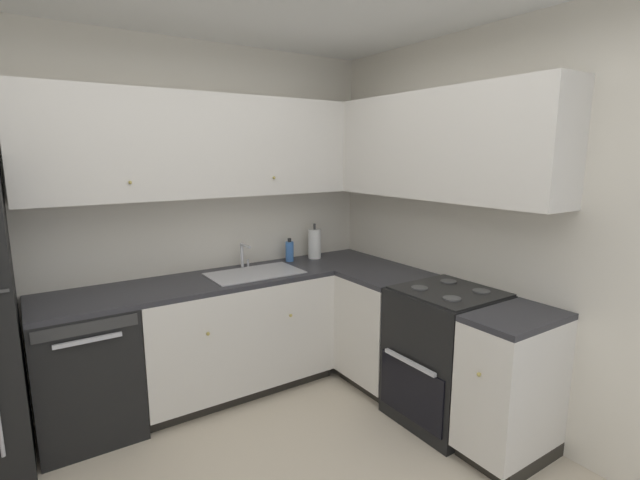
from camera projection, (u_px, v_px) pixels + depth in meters
wall_back at (162, 222)px, 3.37m from camera, size 3.54×0.05×2.60m
wall_right at (527, 234)px, 2.85m from camera, size 0.05×3.65×2.60m
dishwasher at (86, 370)px, 2.93m from camera, size 0.60×0.63×0.86m
lower_cabinets_back at (235, 335)px, 3.49m from camera, size 1.43×0.62×0.86m
countertop_back at (232, 278)px, 3.40m from camera, size 2.63×0.60×0.03m
lower_cabinets_right at (428, 351)px, 3.21m from camera, size 0.62×1.55×0.86m
countertop_right at (431, 289)px, 3.13m from camera, size 0.60×1.55×0.03m
oven_range at (446, 355)px, 3.09m from camera, size 0.68×0.62×1.05m
upper_cabinets_back at (198, 146)px, 3.25m from camera, size 2.31×0.34×0.72m
upper_cabinets_right at (423, 146)px, 3.24m from camera, size 0.32×2.10×0.72m
sink at (255, 279)px, 3.48m from camera, size 0.69×0.40×0.10m
faucet at (244, 253)px, 3.62m from camera, size 0.07×0.16×0.20m
soap_bottle at (290, 251)px, 3.85m from camera, size 0.07×0.07×0.20m
paper_towel_roll at (315, 244)px, 3.96m from camera, size 0.11×0.11×0.31m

